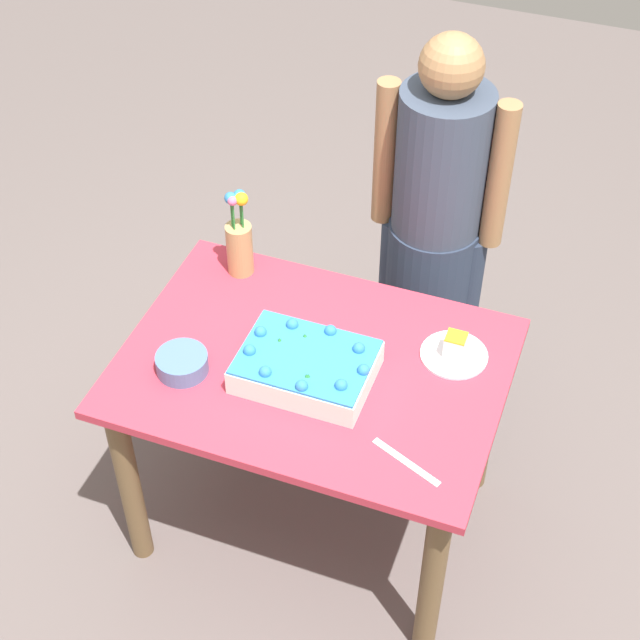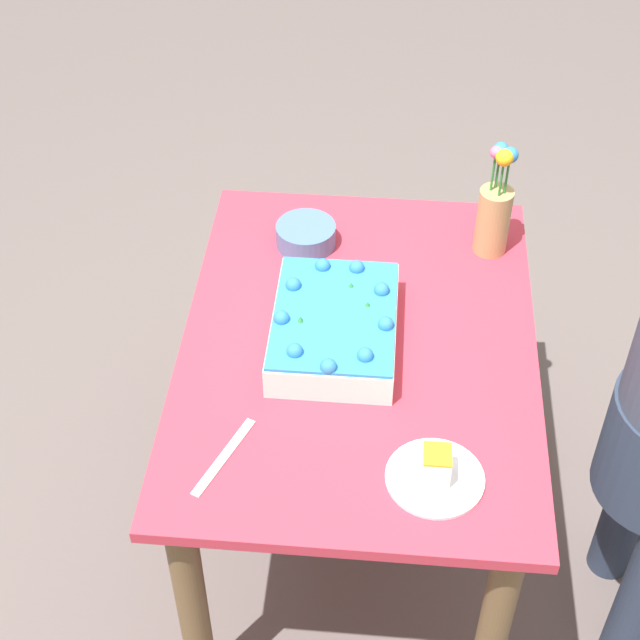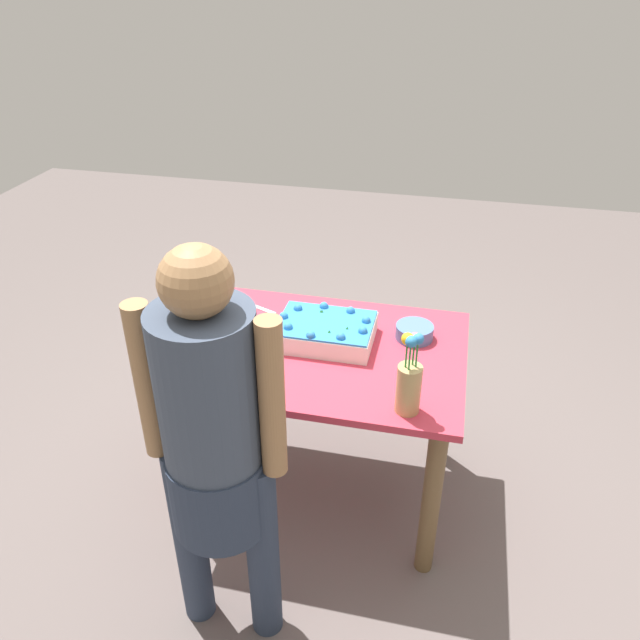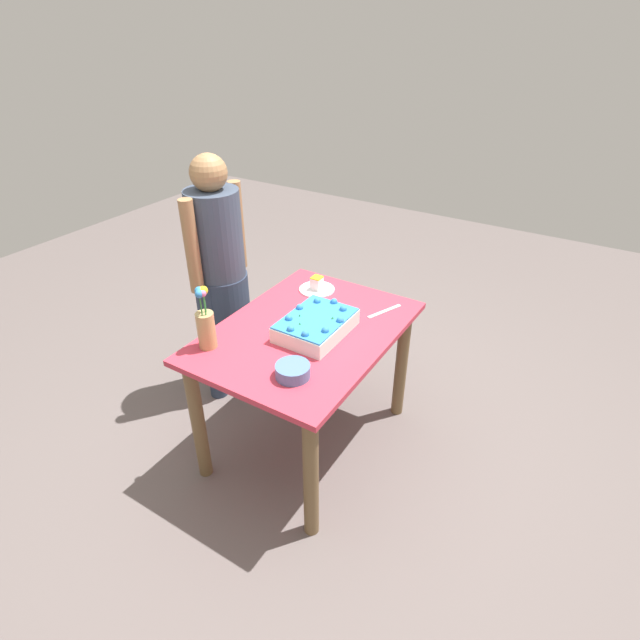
{
  "view_description": "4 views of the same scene",
  "coord_description": "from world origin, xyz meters",
  "px_view_note": "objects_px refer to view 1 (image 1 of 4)",
  "views": [
    {
      "loc": [
        0.71,
        -1.87,
        2.83
      ],
      "look_at": [
        0.01,
        0.03,
        0.9
      ],
      "focal_mm": 55.0,
      "sensor_mm": 36.0,
      "label": 1
    },
    {
      "loc": [
        1.61,
        0.05,
        2.34
      ],
      "look_at": [
        0.04,
        -0.09,
        0.85
      ],
      "focal_mm": 55.0,
      "sensor_mm": 36.0,
      "label": 2
    },
    {
      "loc": [
        -0.45,
        2.02,
        2.12
      ],
      "look_at": [
        0.01,
        -0.02,
        0.87
      ],
      "focal_mm": 35.0,
      "sensor_mm": 36.0,
      "label": 3
    },
    {
      "loc": [
        -1.75,
        -1.16,
        2.09
      ],
      "look_at": [
        0.06,
        -0.05,
        0.79
      ],
      "focal_mm": 28.0,
      "sensor_mm": 36.0,
      "label": 4
    }
  ],
  "objects_px": {
    "cake_knife": "(406,462)",
    "sheet_cake": "(307,366)",
    "fruit_bowl": "(182,363)",
    "flower_vase": "(239,242)",
    "serving_plate_with_slice": "(455,351)",
    "person_standing": "(437,211)"
  },
  "relations": [
    {
      "from": "sheet_cake",
      "to": "cake_knife",
      "type": "height_order",
      "value": "sheet_cake"
    },
    {
      "from": "flower_vase",
      "to": "fruit_bowl",
      "type": "xyz_separation_m",
      "value": [
        0.02,
        -0.47,
        -0.09
      ]
    },
    {
      "from": "sheet_cake",
      "to": "fruit_bowl",
      "type": "xyz_separation_m",
      "value": [
        -0.35,
        -0.1,
        -0.02
      ]
    },
    {
      "from": "fruit_bowl",
      "to": "person_standing",
      "type": "xyz_separation_m",
      "value": [
        0.52,
        0.87,
        0.07
      ]
    },
    {
      "from": "cake_knife",
      "to": "sheet_cake",
      "type": "bearing_deg",
      "value": 173.6
    },
    {
      "from": "serving_plate_with_slice",
      "to": "fruit_bowl",
      "type": "bearing_deg",
      "value": -155.47
    },
    {
      "from": "flower_vase",
      "to": "fruit_bowl",
      "type": "distance_m",
      "value": 0.48
    },
    {
      "from": "sheet_cake",
      "to": "flower_vase",
      "type": "distance_m",
      "value": 0.53
    },
    {
      "from": "sheet_cake",
      "to": "cake_knife",
      "type": "distance_m",
      "value": 0.41
    },
    {
      "from": "sheet_cake",
      "to": "serving_plate_with_slice",
      "type": "height_order",
      "value": "sheet_cake"
    },
    {
      "from": "sheet_cake",
      "to": "flower_vase",
      "type": "xyz_separation_m",
      "value": [
        -0.37,
        0.37,
        0.07
      ]
    },
    {
      "from": "cake_knife",
      "to": "fruit_bowl",
      "type": "relative_size",
      "value": 1.45
    },
    {
      "from": "serving_plate_with_slice",
      "to": "fruit_bowl",
      "type": "relative_size",
      "value": 1.32
    },
    {
      "from": "cake_knife",
      "to": "flower_vase",
      "type": "bearing_deg",
      "value": 164.7
    },
    {
      "from": "cake_knife",
      "to": "person_standing",
      "type": "distance_m",
      "value": 0.99
    },
    {
      "from": "flower_vase",
      "to": "person_standing",
      "type": "relative_size",
      "value": 0.21
    },
    {
      "from": "sheet_cake",
      "to": "serving_plate_with_slice",
      "type": "relative_size",
      "value": 1.9
    },
    {
      "from": "flower_vase",
      "to": "sheet_cake",
      "type": "bearing_deg",
      "value": -44.94
    },
    {
      "from": "cake_knife",
      "to": "fruit_bowl",
      "type": "height_order",
      "value": "fruit_bowl"
    },
    {
      "from": "cake_knife",
      "to": "flower_vase",
      "type": "distance_m",
      "value": 0.93
    },
    {
      "from": "sheet_cake",
      "to": "fruit_bowl",
      "type": "relative_size",
      "value": 2.5
    },
    {
      "from": "serving_plate_with_slice",
      "to": "flower_vase",
      "type": "xyz_separation_m",
      "value": [
        -0.75,
        0.14,
        0.1
      ]
    }
  ]
}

